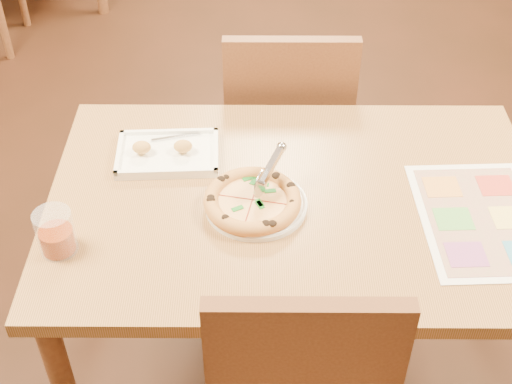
{
  "coord_description": "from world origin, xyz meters",
  "views": [
    {
      "loc": [
        -0.1,
        -1.39,
        1.96
      ],
      "look_at": [
        -0.11,
        -0.04,
        0.77
      ],
      "focal_mm": 50.0,
      "sensor_mm": 36.0,
      "label": 1
    }
  ],
  "objects_px": {
    "plate": "(256,205)",
    "pizza": "(252,201)",
    "appetizer_tray": "(167,154)",
    "menu": "(482,219)",
    "dining_table": "(295,221)",
    "pizza_cutter": "(268,171)",
    "glass_tumbler": "(56,234)",
    "chair_far": "(288,113)"
  },
  "relations": [
    {
      "from": "chair_far",
      "to": "menu",
      "type": "height_order",
      "value": "chair_far"
    },
    {
      "from": "pizza",
      "to": "appetizer_tray",
      "type": "xyz_separation_m",
      "value": [
        -0.24,
        0.21,
        -0.01
      ]
    },
    {
      "from": "pizza_cutter",
      "to": "menu",
      "type": "distance_m",
      "value": 0.55
    },
    {
      "from": "dining_table",
      "to": "glass_tumbler",
      "type": "relative_size",
      "value": 11.37
    },
    {
      "from": "pizza_cutter",
      "to": "menu",
      "type": "xyz_separation_m",
      "value": [
        0.54,
        -0.09,
        -0.08
      ]
    },
    {
      "from": "pizza",
      "to": "pizza_cutter",
      "type": "bearing_deg",
      "value": 52.21
    },
    {
      "from": "pizza",
      "to": "chair_far",
      "type": "bearing_deg",
      "value": 79.99
    },
    {
      "from": "pizza",
      "to": "glass_tumbler",
      "type": "height_order",
      "value": "glass_tumbler"
    },
    {
      "from": "dining_table",
      "to": "pizza",
      "type": "bearing_deg",
      "value": -158.7
    },
    {
      "from": "glass_tumbler",
      "to": "appetizer_tray",
      "type": "bearing_deg",
      "value": 57.76
    },
    {
      "from": "plate",
      "to": "pizza",
      "type": "xyz_separation_m",
      "value": [
        -0.01,
        -0.01,
        0.02
      ]
    },
    {
      "from": "dining_table",
      "to": "appetizer_tray",
      "type": "distance_m",
      "value": 0.4
    },
    {
      "from": "pizza_cutter",
      "to": "appetizer_tray",
      "type": "bearing_deg",
      "value": 88.74
    },
    {
      "from": "pizza",
      "to": "glass_tumbler",
      "type": "relative_size",
      "value": 2.19
    },
    {
      "from": "chair_far",
      "to": "pizza_cutter",
      "type": "relative_size",
      "value": 3.38
    },
    {
      "from": "chair_far",
      "to": "menu",
      "type": "distance_m",
      "value": 0.84
    },
    {
      "from": "appetizer_tray",
      "to": "menu",
      "type": "height_order",
      "value": "appetizer_tray"
    },
    {
      "from": "appetizer_tray",
      "to": "pizza_cutter",
      "type": "bearing_deg",
      "value": -29.47
    },
    {
      "from": "menu",
      "to": "chair_far",
      "type": "bearing_deg",
      "value": 124.28
    },
    {
      "from": "pizza",
      "to": "appetizer_tray",
      "type": "distance_m",
      "value": 0.32
    },
    {
      "from": "dining_table",
      "to": "pizza_cutter",
      "type": "height_order",
      "value": "pizza_cutter"
    },
    {
      "from": "dining_table",
      "to": "menu",
      "type": "distance_m",
      "value": 0.48
    },
    {
      "from": "appetizer_tray",
      "to": "dining_table",
      "type": "bearing_deg",
      "value": -25.12
    },
    {
      "from": "plate",
      "to": "pizza",
      "type": "relative_size",
      "value": 1.05
    },
    {
      "from": "plate",
      "to": "appetizer_tray",
      "type": "distance_m",
      "value": 0.32
    },
    {
      "from": "chair_far",
      "to": "appetizer_tray",
      "type": "relative_size",
      "value": 1.62
    },
    {
      "from": "plate",
      "to": "pizza",
      "type": "distance_m",
      "value": 0.02
    },
    {
      "from": "plate",
      "to": "pizza_cutter",
      "type": "bearing_deg",
      "value": 54.79
    },
    {
      "from": "plate",
      "to": "pizza_cutter",
      "type": "height_order",
      "value": "pizza_cutter"
    },
    {
      "from": "chair_far",
      "to": "pizza",
      "type": "relative_size",
      "value": 1.87
    },
    {
      "from": "chair_far",
      "to": "plate",
      "type": "distance_m",
      "value": 0.67
    },
    {
      "from": "dining_table",
      "to": "chair_far",
      "type": "distance_m",
      "value": 0.61
    },
    {
      "from": "pizza_cutter",
      "to": "glass_tumbler",
      "type": "relative_size",
      "value": 1.22
    },
    {
      "from": "dining_table",
      "to": "appetizer_tray",
      "type": "bearing_deg",
      "value": 154.88
    },
    {
      "from": "glass_tumbler",
      "to": "menu",
      "type": "distance_m",
      "value": 1.05
    },
    {
      "from": "chair_far",
      "to": "appetizer_tray",
      "type": "height_order",
      "value": "chair_far"
    },
    {
      "from": "plate",
      "to": "appetizer_tray",
      "type": "xyz_separation_m",
      "value": [
        -0.25,
        0.2,
        0.01
      ]
    },
    {
      "from": "pizza_cutter",
      "to": "appetizer_tray",
      "type": "distance_m",
      "value": 0.33
    },
    {
      "from": "dining_table",
      "to": "plate",
      "type": "distance_m",
      "value": 0.14
    },
    {
      "from": "glass_tumbler",
      "to": "pizza_cutter",
      "type": "bearing_deg",
      "value": 21.52
    },
    {
      "from": "dining_table",
      "to": "glass_tumbler",
      "type": "height_order",
      "value": "glass_tumbler"
    },
    {
      "from": "plate",
      "to": "glass_tumbler",
      "type": "xyz_separation_m",
      "value": [
        -0.47,
        -0.15,
        0.04
      ]
    }
  ]
}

